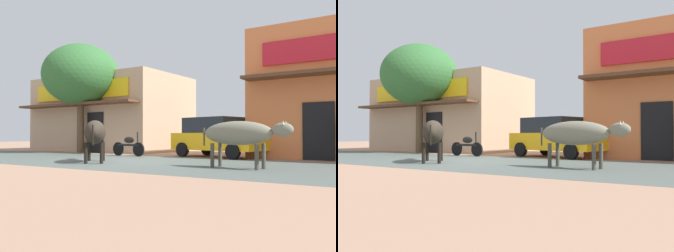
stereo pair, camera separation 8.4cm
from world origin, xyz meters
TOP-DOWN VIEW (x-y plane):
  - ground at (0.00, 0.00)m, footprint 80.00×80.00m
  - asphalt_road at (0.00, 0.00)m, footprint 72.00×6.07m
  - storefront_left_cafe at (-6.24, 6.76)m, footprint 8.44×6.12m
  - roadside_tree at (-5.78, 3.78)m, footprint 3.99×3.99m
  - parked_hatchback_car at (1.95, 3.99)m, footprint 4.21×2.45m
  - parked_motorcycle at (-1.65, 2.67)m, footprint 1.80×0.28m
  - cow_near_brown at (-0.23, -0.85)m, footprint 2.06×2.29m
  - cow_far_dark at (4.76, -0.43)m, footprint 2.65×0.79m

SIDE VIEW (x-z plane):
  - ground at x=0.00m, z-range 0.00..0.00m
  - asphalt_road at x=0.00m, z-range 0.00..0.00m
  - parked_motorcycle at x=-1.65m, z-range -0.06..0.99m
  - parked_hatchback_car at x=1.95m, z-range 0.02..1.66m
  - cow_far_dark at x=4.76m, z-range 0.30..1.59m
  - cow_near_brown at x=-0.23m, z-range 0.29..1.69m
  - storefront_left_cafe at x=-6.24m, z-range 0.01..4.21m
  - roadside_tree at x=-5.78m, z-range 1.21..6.87m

